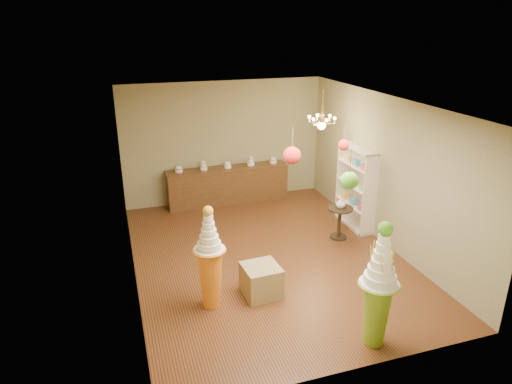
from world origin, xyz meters
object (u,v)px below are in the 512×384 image
object	(u,v)px
pedestal_green	(378,298)
round_table	(340,218)
pedestal_orange	(210,269)
sideboard	(228,185)

from	to	relation	value
pedestal_green	round_table	size ratio (longest dim) A/B	2.76
pedestal_orange	round_table	distance (m)	3.49
pedestal_orange	sideboard	distance (m)	4.44
pedestal_green	round_table	distance (m)	3.37
pedestal_green	pedestal_orange	bearing A→B (deg)	141.34
pedestal_orange	pedestal_green	bearing A→B (deg)	-38.66
sideboard	round_table	xyz separation A→B (m)	(1.72, -2.65, -0.03)
pedestal_green	round_table	world-z (taller)	pedestal_green
pedestal_green	pedestal_orange	distance (m)	2.58
pedestal_green	pedestal_orange	size ratio (longest dim) A/B	1.09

